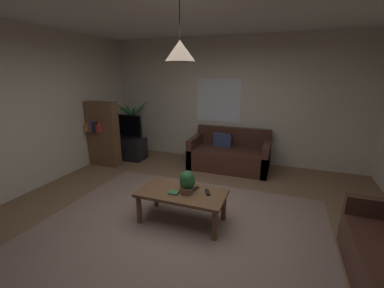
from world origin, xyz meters
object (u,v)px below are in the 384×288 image
tv (124,126)px  potted_palm_corner (133,128)px  bookshelf_corner (103,134)px  tv_stand (126,148)px  book_on_table_0 (174,193)px  remote_on_table_1 (194,189)px  couch_under_window (229,155)px  remote_on_table_0 (207,192)px  pendant_lamp (180,51)px  coffee_table (182,196)px  potted_plant_on_table (187,181)px

tv → potted_palm_corner: bearing=99.7°
potted_palm_corner → bookshelf_corner: bookshelf_corner is taller
tv_stand → book_on_table_0: bearing=-43.6°
remote_on_table_1 → couch_under_window: bearing=104.3°
remote_on_table_0 → remote_on_table_1: same height
couch_under_window → remote_on_table_1: (-0.03, -2.14, 0.18)m
couch_under_window → remote_on_table_1: couch_under_window is taller
couch_under_window → pendant_lamp: size_ratio=2.56×
tv → potted_palm_corner: size_ratio=0.66×
remote_on_table_0 → remote_on_table_1: 0.20m
coffee_table → potted_plant_on_table: size_ratio=4.00×
coffee_table → tv: size_ratio=1.30×
remote_on_table_0 → tv: size_ratio=0.18×
tv_stand → remote_on_table_0: bearing=-36.4°
coffee_table → couch_under_window: bearing=85.8°
remote_on_table_0 → tv: (-2.60, 1.89, 0.33)m
remote_on_table_0 → bookshelf_corner: bearing=126.8°
book_on_table_0 → pendant_lamp: (0.08, 0.08, 1.77)m
tv → potted_plant_on_table: bearing=-40.0°
remote_on_table_1 → bookshelf_corner: 2.92m
tv → bookshelf_corner: 0.56m
remote_on_table_1 → tv: bearing=157.2°
remote_on_table_1 → bookshelf_corner: (-2.59, 1.34, 0.25)m
potted_palm_corner → pendant_lamp: 3.73m
tv → pendant_lamp: bearing=-41.1°
tv → bookshelf_corner: size_ratio=0.65×
bookshelf_corner → tv_stand: bearing=71.3°
bookshelf_corner → remote_on_table_1: bearing=-27.3°
coffee_table → book_on_table_0: (-0.08, -0.08, 0.08)m
coffee_table → remote_on_table_1: remote_on_table_1 is taller
tv_stand → tv: tv is taller
tv_stand → couch_under_window: bearing=5.9°
remote_on_table_0 → coffee_table: bearing=167.1°
remote_on_table_0 → potted_palm_corner: (-2.68, 2.36, 0.20)m
book_on_table_0 → bookshelf_corner: size_ratio=0.09×
book_on_table_0 → tv_stand: size_ratio=0.14×
remote_on_table_1 → tv: 3.06m
remote_on_table_1 → potted_palm_corner: size_ratio=0.12×
remote_on_table_1 → potted_palm_corner: 3.41m
book_on_table_0 → remote_on_table_0: (0.41, 0.17, -0.00)m
book_on_table_0 → tv: 3.02m
couch_under_window → potted_palm_corner: potted_palm_corner is taller
remote_on_table_0 → remote_on_table_1: bearing=144.7°
bookshelf_corner → pendant_lamp: pendant_lamp is taller
coffee_table → tv: bearing=138.9°
remote_on_table_1 → coffee_table: bearing=-125.7°
coffee_table → bookshelf_corner: bookshelf_corner is taller
potted_plant_on_table → potted_palm_corner: 3.42m
coffee_table → book_on_table_0: book_on_table_0 is taller
couch_under_window → tv: size_ratio=1.81×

